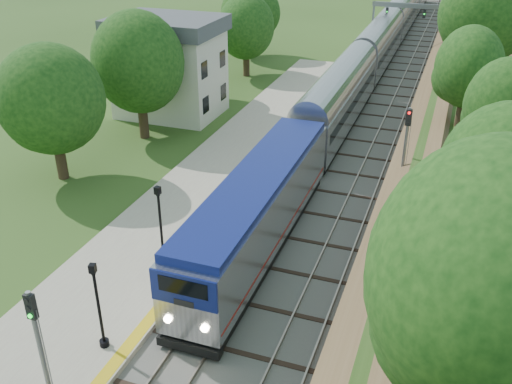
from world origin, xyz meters
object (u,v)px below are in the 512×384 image
(train, at_px, (377,49))
(signal_platform, at_px, (39,343))
(signal_farside, at_px, (405,146))
(station_building, at_px, (169,66))
(lamppost_mid, at_px, (99,311))
(signal_gantry, at_px, (410,16))
(lamppost_far, at_px, (161,229))

(train, relative_size, signal_platform, 17.55)
(train, height_order, signal_farside, signal_farside)
(train, xyz_separation_m, signal_farside, (6.20, -29.74, 1.58))
(station_building, height_order, lamppost_mid, station_building)
(signal_gantry, height_order, lamppost_far, signal_gantry)
(signal_gantry, bearing_deg, station_building, -123.38)
(signal_platform, height_order, signal_farside, signal_farside)
(station_building, xyz_separation_m, signal_farside, (20.20, -9.79, -0.37))
(station_building, bearing_deg, signal_platform, -69.87)
(station_building, bearing_deg, train, 54.94)
(lamppost_mid, xyz_separation_m, signal_farside, (9.46, 16.90, 1.59))
(station_building, xyz_separation_m, train, (14.00, 19.94, -1.95))
(signal_gantry, distance_m, signal_farside, 35.00)
(signal_platform, xyz_separation_m, signal_farside, (9.10, 20.49, 0.07))
(station_building, distance_m, train, 24.44)
(station_building, distance_m, signal_farside, 22.45)
(lamppost_mid, distance_m, signal_farside, 19.44)
(train, distance_m, lamppost_mid, 46.76)
(train, bearing_deg, signal_platform, -93.30)
(signal_gantry, relative_size, lamppost_mid, 2.14)
(signal_gantry, height_order, train, signal_gantry)
(lamppost_mid, bearing_deg, signal_platform, -84.30)
(station_building, xyz_separation_m, lamppost_mid, (10.74, -26.70, -1.96))
(station_building, bearing_deg, lamppost_far, -63.76)
(signal_platform, bearing_deg, lamppost_mid, 95.70)
(train, distance_m, signal_platform, 50.33)
(station_building, xyz_separation_m, signal_gantry, (16.47, 24.99, 0.73))
(signal_platform, relative_size, signal_farside, 0.90)
(signal_platform, bearing_deg, signal_farside, 66.05)
(signal_farside, bearing_deg, station_building, 154.13)
(lamppost_far, relative_size, signal_farside, 0.70)
(lamppost_far, bearing_deg, train, 84.54)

